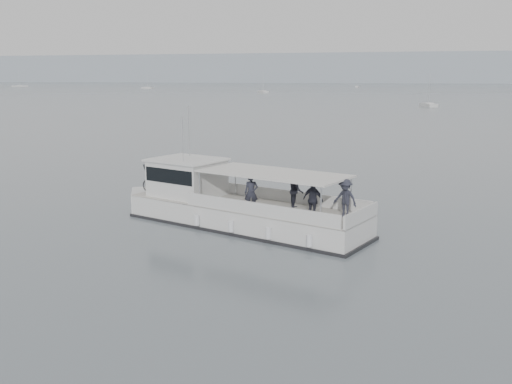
# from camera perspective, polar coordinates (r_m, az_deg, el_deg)

# --- Properties ---
(ground) EXTENTS (1400.00, 1400.00, 0.00)m
(ground) POSITION_cam_1_polar(r_m,az_deg,el_deg) (28.74, -6.40, -1.67)
(ground) COLOR slate
(ground) RESTS_ON ground
(headland) EXTENTS (1400.00, 90.00, 28.00)m
(headland) POSITION_cam_1_polar(r_m,az_deg,el_deg) (586.19, 14.19, 11.91)
(headland) COLOR #939EA8
(headland) RESTS_ON ground
(tour_boat) EXTENTS (12.43, 6.70, 5.31)m
(tour_boat) POSITION_cam_1_polar(r_m,az_deg,el_deg) (25.58, -3.12, -1.26)
(tour_boat) COLOR silver
(tour_boat) RESTS_ON ground
(moored_fleet) EXTENTS (434.31, 275.37, 11.32)m
(moored_fleet) POSITION_cam_1_polar(r_m,az_deg,el_deg) (250.47, -0.41, 10.11)
(moored_fleet) COLOR silver
(moored_fleet) RESTS_ON ground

